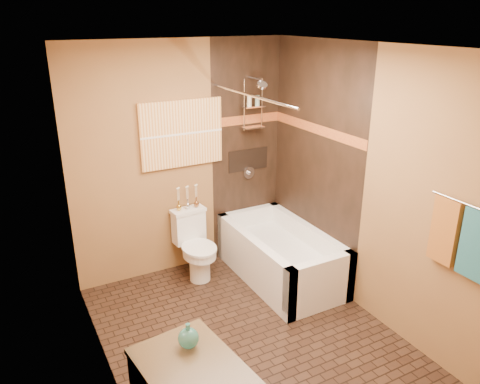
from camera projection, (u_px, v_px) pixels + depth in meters
floor at (250, 337)px, 4.19m from camera, size 3.00×3.00×0.00m
wall_left at (100, 241)px, 3.22m from camera, size 0.02×3.00×2.50m
wall_right at (365, 185)px, 4.28m from camera, size 0.02×3.00×2.50m
wall_back at (182, 161)px, 4.99m from camera, size 2.40×0.02×2.50m
wall_front at (388, 304)px, 2.51m from camera, size 2.40×0.02×2.50m
ceiling at (253, 46)px, 3.31m from camera, size 3.00×3.00×0.00m
alcove_tile_back at (246, 152)px, 5.32m from camera, size 0.85×0.01×2.50m
alcove_tile_right at (315, 163)px, 4.89m from camera, size 0.01×1.50×2.50m
mosaic_band_back at (247, 120)px, 5.18m from camera, size 0.85×0.01×0.10m
mosaic_band_right at (316, 129)px, 4.76m from camera, size 0.01×1.50×0.10m
alcove_niche at (248, 160)px, 5.36m from camera, size 0.50×0.01×0.25m
shower_fixtures at (253, 117)px, 5.09m from camera, size 0.24×0.33×1.16m
curtain_rod at (250, 95)px, 4.27m from camera, size 0.03×1.55×0.03m
towel_bar at (465, 204)px, 3.32m from camera, size 0.02×0.55×0.02m
towel_teal at (475, 245)px, 3.32m from camera, size 0.05×0.22×0.52m
towel_rust at (445, 231)px, 3.53m from camera, size 0.05×0.22×0.52m
sunset_painting at (182, 134)px, 4.86m from camera, size 0.90×0.04×0.70m
vanity_mirror at (142, 276)px, 2.31m from camera, size 0.01×1.00×0.90m
bathtub at (280, 259)px, 5.09m from camera, size 0.80×1.50×0.55m
toilet at (195, 245)px, 5.07m from camera, size 0.38×0.56×0.73m
teal_bottle at (188, 336)px, 2.87m from camera, size 0.17×0.17×0.21m
bud_vases at (187, 197)px, 5.03m from camera, size 0.26×0.05×0.26m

